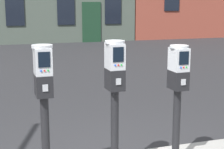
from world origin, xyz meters
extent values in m
cylinder|color=black|center=(-0.96, -0.34, 0.63)|extent=(0.09, 0.09, 0.99)
cube|color=black|center=(-0.96, -0.34, 1.24)|extent=(0.17, 0.24, 0.23)
cube|color=#A5A8AD|center=(-0.95, -0.47, 1.24)|extent=(0.06, 0.01, 0.07)
cube|color=#B7BABF|center=(-0.96, -0.34, 1.50)|extent=(0.17, 0.23, 0.28)
cube|color=black|center=(-0.95, -0.46, 1.53)|extent=(0.12, 0.01, 0.16)
cylinder|color=blue|center=(-0.99, -0.46, 1.42)|extent=(0.02, 0.01, 0.02)
cylinder|color=red|center=(-0.95, -0.46, 1.42)|extent=(0.02, 0.01, 0.02)
cylinder|color=green|center=(-0.92, -0.46, 1.42)|extent=(0.02, 0.01, 0.02)
cylinder|color=#B7BABF|center=(-0.96, -0.34, 1.65)|extent=(0.22, 0.22, 0.03)
cylinder|color=black|center=(-0.17, -0.34, 0.64)|extent=(0.09, 0.09, 1.00)
cube|color=black|center=(-0.17, -0.34, 1.26)|extent=(0.17, 0.24, 0.23)
cube|color=#A5A8AD|center=(-0.17, -0.47, 1.26)|extent=(0.06, 0.01, 0.07)
cube|color=#B7BABF|center=(-0.17, -0.34, 1.51)|extent=(0.17, 0.23, 0.28)
cube|color=black|center=(-0.17, -0.46, 1.55)|extent=(0.12, 0.01, 0.16)
cylinder|color=blue|center=(-0.21, -0.46, 1.44)|extent=(0.02, 0.01, 0.02)
cylinder|color=red|center=(-0.17, -0.46, 1.44)|extent=(0.02, 0.01, 0.02)
cylinder|color=green|center=(-0.14, -0.46, 1.44)|extent=(0.02, 0.01, 0.02)
cylinder|color=#B7BABF|center=(-0.17, -0.34, 1.67)|extent=(0.22, 0.22, 0.03)
cylinder|color=black|center=(0.61, -0.34, 0.61)|extent=(0.09, 0.09, 0.95)
cube|color=black|center=(0.61, -0.34, 1.20)|extent=(0.17, 0.24, 0.22)
cube|color=#A5A8AD|center=(0.61, -0.47, 1.20)|extent=(0.06, 0.01, 0.07)
cube|color=#B7BABF|center=(0.61, -0.34, 1.44)|extent=(0.17, 0.23, 0.27)
cube|color=black|center=(0.61, -0.46, 1.47)|extent=(0.12, 0.01, 0.15)
cylinder|color=blue|center=(0.57, -0.46, 1.37)|extent=(0.02, 0.01, 0.02)
cylinder|color=red|center=(0.61, -0.46, 1.37)|extent=(0.02, 0.01, 0.02)
cylinder|color=green|center=(0.64, -0.46, 1.37)|extent=(0.02, 0.01, 0.02)
cylinder|color=#B7BABF|center=(0.61, -0.34, 1.59)|extent=(0.22, 0.22, 0.03)
cube|color=black|center=(-0.46, 14.69, 1.74)|extent=(0.90, 0.06, 1.60)
cube|color=black|center=(2.08, 14.69, 1.74)|extent=(0.90, 0.06, 1.60)
cube|color=black|center=(4.62, 14.69, 1.74)|extent=(0.90, 0.06, 1.60)
cube|color=#193823|center=(3.43, 14.69, 1.05)|extent=(1.00, 0.07, 2.10)
camera|label=1|loc=(-1.39, -4.07, 2.09)|focal=58.35mm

